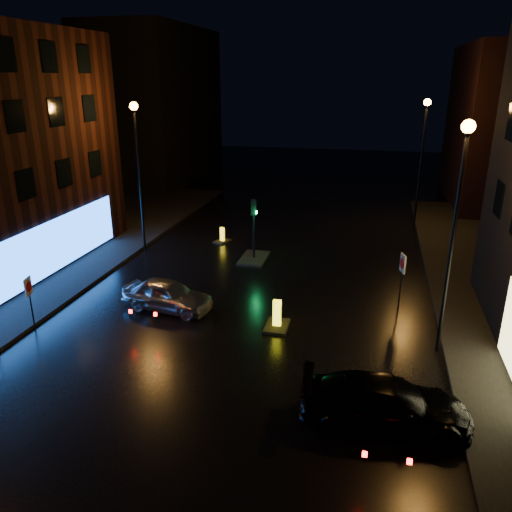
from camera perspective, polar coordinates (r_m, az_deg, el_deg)
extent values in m
plane|color=black|center=(15.80, -8.48, -18.07)|extent=(120.00, 120.00, 0.00)
cube|color=black|center=(51.05, -11.32, 16.52)|extent=(8.00, 16.00, 14.00)
cube|color=black|center=(44.73, 27.08, 13.09)|extent=(8.00, 14.00, 12.00)
cylinder|color=black|center=(29.05, -13.13, 8.12)|extent=(0.14, 0.14, 8.00)
cylinder|color=black|center=(28.55, -13.78, 16.00)|extent=(0.20, 0.20, 0.25)
sphere|color=orange|center=(28.54, -13.80, 16.30)|extent=(0.44, 0.44, 0.44)
cylinder|color=black|center=(18.55, 21.40, 0.70)|extent=(0.14, 0.14, 8.00)
cylinder|color=black|center=(17.75, 23.04, 12.99)|extent=(0.20, 0.20, 0.25)
sphere|color=orange|center=(17.73, 23.11, 13.47)|extent=(0.44, 0.44, 0.44)
cylinder|color=black|center=(34.04, 18.22, 9.32)|extent=(0.14, 0.14, 8.00)
cylinder|color=black|center=(33.60, 18.97, 16.02)|extent=(0.20, 0.20, 0.25)
sphere|color=orange|center=(33.60, 19.00, 16.28)|extent=(0.44, 0.44, 0.44)
cube|color=black|center=(27.90, -0.24, -0.25)|extent=(1.40, 2.40, 0.12)
cylinder|color=black|center=(27.47, -0.24, 2.37)|extent=(0.12, 0.12, 2.80)
cube|color=black|center=(27.03, -0.25, 5.61)|extent=(0.28, 0.22, 0.90)
cylinder|color=#0CFF59|center=(27.07, 0.04, 5.02)|extent=(0.05, 0.18, 0.18)
imported|color=#AFB3B7|center=(22.12, -10.10, -4.41)|extent=(4.16, 2.09, 1.36)
imported|color=black|center=(15.56, 14.57, -15.95)|extent=(5.04, 2.33, 1.43)
cube|color=black|center=(20.54, 2.39, -8.01)|extent=(0.93, 1.38, 0.11)
cube|color=yellow|center=(20.28, 2.42, -6.58)|extent=(0.32, 0.21, 1.15)
cube|color=black|center=(20.28, 2.42, -6.58)|extent=(0.34, 0.02, 0.69)
cube|color=black|center=(30.89, -3.85, 1.69)|extent=(1.07, 1.25, 0.09)
cube|color=yellow|center=(30.76, -3.87, 2.47)|extent=(0.29, 0.24, 0.88)
cube|color=black|center=(30.76, -3.87, 2.47)|extent=(0.25, 0.12, 0.53)
cylinder|color=black|center=(21.87, -24.31, -5.10)|extent=(0.06, 0.06, 2.16)
cube|color=silver|center=(21.58, -24.61, -3.20)|extent=(0.16, 0.54, 0.74)
cylinder|color=#B20C0C|center=(21.57, -24.54, -3.20)|extent=(0.11, 0.43, 0.43)
cylinder|color=black|center=(22.71, 16.23, -2.86)|extent=(0.06, 0.06, 2.38)
cube|color=silver|center=(22.40, 16.44, -0.81)|extent=(0.22, 0.59, 0.81)
cylinder|color=#B20C0C|center=(22.39, 16.36, -0.81)|extent=(0.16, 0.46, 0.48)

